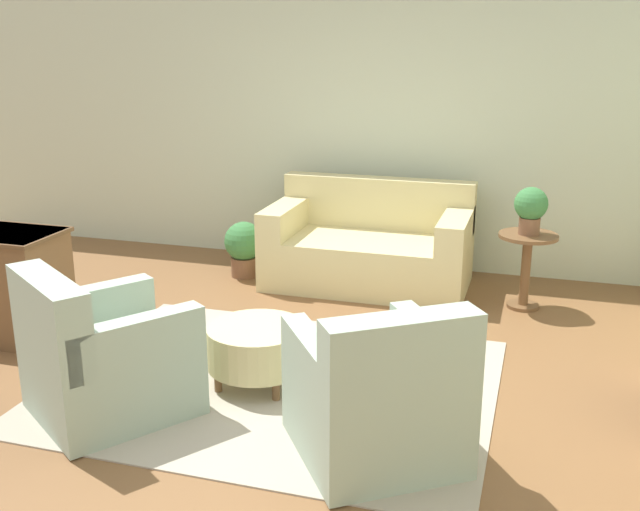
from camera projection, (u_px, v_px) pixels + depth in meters
The scene contains 10 objects.
ground_plane at pixel (274, 384), 4.96m from camera, with size 16.00×16.00×0.00m, color brown.
wall_back at pixel (377, 123), 7.24m from camera, with size 9.73×0.12×2.80m.
rug at pixel (274, 384), 4.96m from camera, with size 2.86×2.28×0.01m.
couch at pixel (369, 248), 6.88m from camera, with size 1.81×0.99×0.93m.
armchair_left at pixel (102, 360), 4.49m from camera, with size 1.16×1.18×0.92m.
armchair_right at pixel (378, 399), 4.01m from camera, with size 1.16×1.18×0.92m.
ottoman_table at pixel (257, 346), 4.90m from camera, with size 0.66×0.66×0.39m.
side_table at pixel (527, 258), 6.23m from camera, with size 0.49×0.49×0.64m.
potted_plant_on_side_table at pixel (531, 207), 6.11m from camera, with size 0.27×0.27×0.39m.
potted_plant_floor at pixel (244, 246), 7.09m from camera, with size 0.37×0.37×0.53m.
Camera 1 is at (1.61, -4.22, 2.24)m, focal length 42.00 mm.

